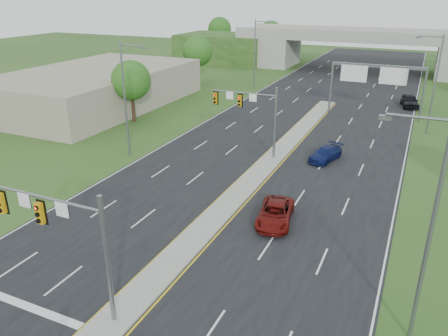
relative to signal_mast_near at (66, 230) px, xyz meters
name	(u,v)px	position (x,y,z in m)	size (l,w,h in m)	color
ground	(115,321)	(2.26, 0.07, -4.73)	(240.00, 240.00, 0.00)	#254418
road	(300,130)	(2.26, 35.07, -4.72)	(24.00, 160.00, 0.02)	black
median	(267,164)	(2.26, 23.07, -4.63)	(2.00, 54.00, 0.16)	gray
lane_markings	(280,145)	(1.66, 28.99, -4.70)	(23.72, 160.00, 0.01)	gold
signal_mast_near	(66,230)	(0.00, 0.00, 0.00)	(6.62, 0.60, 7.00)	slate
signal_mast_far	(253,109)	(0.00, 25.00, 0.00)	(6.62, 0.60, 7.00)	slate
sign_gantry	(376,76)	(8.95, 44.99, 0.51)	(11.58, 0.44, 6.67)	slate
overpass	(361,53)	(2.26, 80.07, -1.17)	(80.00, 14.00, 8.10)	gray
lightpole_l_mid	(126,95)	(-11.03, 20.07, 1.38)	(2.85, 0.25, 11.00)	slate
lightpole_l_far	(256,51)	(-11.03, 55.07, 1.38)	(2.85, 0.25, 11.00)	slate
lightpole_r_near	(427,224)	(15.56, 5.07, 1.38)	(2.85, 0.25, 11.00)	slate
lightpole_r_far	(434,80)	(15.56, 40.07, 1.38)	(2.85, 0.25, 11.00)	slate
tree_l_near	(131,80)	(-17.74, 30.07, 0.45)	(4.80, 4.80, 7.60)	#382316
tree_l_mid	(198,51)	(-21.74, 55.07, 0.78)	(5.20, 5.20, 8.12)	#382316
tree_back_a	(220,29)	(-35.74, 94.07, 1.11)	(6.00, 6.00, 8.85)	#382316
tree_back_b	(271,32)	(-21.74, 94.07, 0.78)	(5.60, 5.60, 8.32)	#382316
commercial_building	(95,87)	(-27.74, 35.07, -2.23)	(18.00, 30.00, 5.00)	gray
car_far_a	(275,213)	(6.40, 13.01, -4.01)	(2.29, 4.97, 1.38)	#5D0C09
car_far_b	(326,154)	(6.99, 26.67, -4.06)	(1.81, 4.45, 1.29)	#0B1446
car_far_c	(410,101)	(13.26, 52.33, -3.85)	(2.02, 5.03, 1.71)	black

